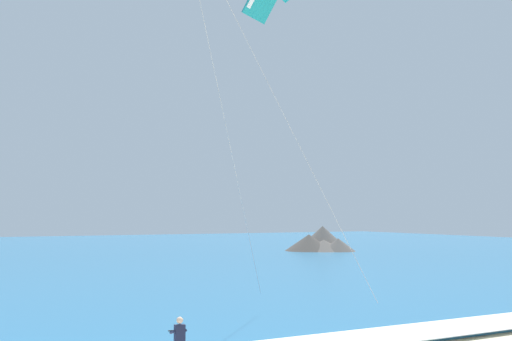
# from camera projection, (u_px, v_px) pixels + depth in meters

# --- Properties ---
(sea) EXTENTS (200.00, 120.00, 0.20)m
(sea) POSITION_uv_depth(u_px,v_px,m) (10.00, 255.00, 70.51)
(sea) COLOR teal
(sea) RESTS_ON ground
(kitesurfer) EXTENTS (0.55, 0.53, 1.69)m
(kitesurfer) POSITION_uv_depth(u_px,v_px,m) (179.00, 340.00, 18.53)
(kitesurfer) COLOR #191E38
(kitesurfer) RESTS_ON ground
(headland_right) EXTENTS (10.25, 10.00, 3.51)m
(headland_right) POSITION_uv_depth(u_px,v_px,m) (321.00, 242.00, 77.50)
(headland_right) COLOR #56514C
(headland_right) RESTS_ON ground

